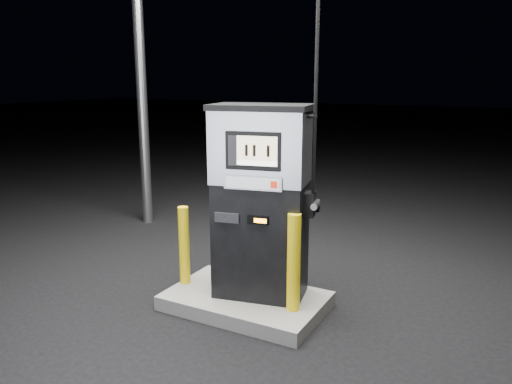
% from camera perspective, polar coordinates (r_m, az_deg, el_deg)
% --- Properties ---
extents(ground, '(80.00, 80.00, 0.00)m').
position_cam_1_polar(ground, '(5.34, -1.16, -13.06)').
color(ground, black).
rests_on(ground, ground).
extents(pump_island, '(1.60, 1.00, 0.15)m').
position_cam_1_polar(pump_island, '(5.30, -1.17, -12.34)').
color(pump_island, '#5F605B').
rests_on(pump_island, ground).
extents(fuel_dispenser, '(1.12, 0.76, 4.03)m').
position_cam_1_polar(fuel_dispenser, '(4.97, 0.59, -0.95)').
color(fuel_dispenser, black).
rests_on(fuel_dispenser, pump_island).
extents(bollard_left, '(0.11, 0.11, 0.85)m').
position_cam_1_polar(bollard_left, '(5.45, -8.21, -6.05)').
color(bollard_left, yellow).
rests_on(bollard_left, pump_island).
extents(bollard_right, '(0.17, 0.17, 0.96)m').
position_cam_1_polar(bollard_right, '(4.78, 4.33, -8.06)').
color(bollard_right, yellow).
rests_on(bollard_right, pump_island).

